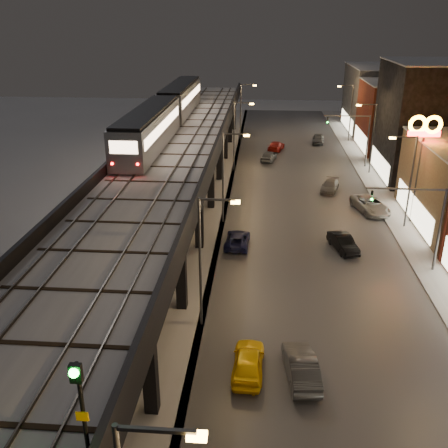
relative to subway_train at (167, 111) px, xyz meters
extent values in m
cube|color=#46474D|center=(16.00, -9.67, -8.51)|extent=(17.00, 120.00, 0.06)
cube|color=#9FA1A8|center=(26.00, -9.67, -8.47)|extent=(4.00, 120.00, 0.14)
cube|color=#9FA1A8|center=(2.50, -9.67, -8.51)|extent=(11.00, 120.00, 0.06)
cube|color=black|center=(2.50, -12.67, -2.74)|extent=(9.00, 100.00, 1.00)
cube|color=black|center=(-1.20, -39.67, -5.89)|extent=(0.70, 0.70, 5.30)
cube|color=black|center=(6.20, -39.67, -5.89)|extent=(0.70, 0.70, 5.30)
cube|color=black|center=(2.50, -39.67, -3.39)|extent=(8.00, 0.60, 0.50)
cube|color=black|center=(-1.20, -29.67, -5.89)|extent=(0.70, 0.70, 5.30)
cube|color=black|center=(6.20, -29.67, -5.89)|extent=(0.70, 0.70, 5.30)
cube|color=black|center=(2.50, -29.67, -3.39)|extent=(8.00, 0.60, 0.50)
cube|color=black|center=(-1.20, -19.67, -5.89)|extent=(0.70, 0.70, 5.30)
cube|color=black|center=(6.20, -19.67, -5.89)|extent=(0.70, 0.70, 5.30)
cube|color=black|center=(2.50, -19.67, -3.39)|extent=(8.00, 0.60, 0.50)
cube|color=black|center=(-1.20, -9.67, -5.89)|extent=(0.70, 0.70, 5.30)
cube|color=black|center=(6.20, -9.67, -5.89)|extent=(0.70, 0.70, 5.30)
cube|color=black|center=(2.50, -9.67, -3.39)|extent=(8.00, 0.60, 0.50)
cube|color=black|center=(-1.20, 0.33, -5.89)|extent=(0.70, 0.70, 5.30)
cube|color=black|center=(6.20, 0.33, -5.89)|extent=(0.70, 0.70, 5.30)
cube|color=black|center=(2.50, 0.33, -3.39)|extent=(8.00, 0.60, 0.50)
cube|color=black|center=(-1.20, 10.33, -5.89)|extent=(0.70, 0.70, 5.30)
cube|color=black|center=(6.20, 10.33, -5.89)|extent=(0.70, 0.70, 5.30)
cube|color=black|center=(2.50, 10.33, -3.39)|extent=(8.00, 0.60, 0.50)
cube|color=black|center=(-1.20, 20.33, -5.89)|extent=(0.70, 0.70, 5.30)
cube|color=black|center=(6.20, 20.33, -5.89)|extent=(0.70, 0.70, 5.30)
cube|color=black|center=(2.50, 20.33, -3.39)|extent=(8.00, 0.60, 0.50)
cube|color=black|center=(-1.20, 30.33, -5.89)|extent=(0.70, 0.70, 5.30)
cube|color=black|center=(6.20, 30.33, -5.89)|extent=(0.70, 0.70, 5.30)
cube|color=black|center=(2.50, 30.33, -3.39)|extent=(8.00, 0.60, 0.50)
cube|color=#B2B7C1|center=(2.50, -12.67, -2.16)|extent=(8.40, 100.00, 0.16)
cube|color=#332D28|center=(-0.72, -12.67, -2.00)|extent=(0.08, 98.00, 0.16)
cube|color=#332D28|center=(0.72, -12.67, -2.00)|extent=(0.08, 98.00, 0.16)
cube|color=#332D28|center=(3.78, -12.67, -2.00)|extent=(0.08, 98.00, 0.16)
cube|color=#332D28|center=(5.22, -12.67, -2.00)|extent=(0.08, 98.00, 0.16)
cube|color=black|center=(2.50, -42.67, -2.05)|extent=(7.80, 0.24, 0.06)
cube|color=black|center=(2.50, -26.67, -2.05)|extent=(7.80, 0.24, 0.06)
cube|color=black|center=(2.50, -10.67, -2.05)|extent=(7.80, 0.24, 0.06)
cube|color=black|center=(2.50, 5.33, -2.05)|extent=(7.80, 0.24, 0.06)
cube|color=black|center=(2.50, 21.33, -2.05)|extent=(7.80, 0.24, 0.06)
cube|color=black|center=(6.85, -12.67, -1.69)|extent=(0.30, 100.00, 1.10)
cube|color=black|center=(-1.85, -12.67, -1.69)|extent=(0.30, 100.00, 1.10)
cube|color=#FCF0C5|center=(26.45, -12.67, -6.94)|extent=(0.10, 12.00, 2.40)
cube|color=black|center=(32.50, 3.33, -1.54)|extent=(12.00, 13.00, 14.00)
cube|color=#FCF0C5|center=(26.45, 3.33, -6.94)|extent=(0.10, 10.40, 2.40)
cube|color=#B2B7C1|center=(32.50, 3.33, 5.54)|extent=(12.20, 13.20, 0.16)
cube|color=maroon|center=(32.50, 17.33, -3.54)|extent=(12.00, 12.00, 10.00)
cube|color=#FCF0C5|center=(26.45, 17.33, -6.94)|extent=(0.10, 9.60, 2.40)
cube|color=#B2B7C1|center=(32.50, 17.33, 1.54)|extent=(12.20, 12.20, 0.16)
cube|color=#424243|center=(32.50, 31.33, -3.04)|extent=(12.00, 16.00, 11.00)
cube|color=#FCF0C5|center=(26.45, 31.33, -6.94)|extent=(0.10, 12.80, 2.40)
cube|color=#B2B7C1|center=(32.50, 31.33, 2.54)|extent=(12.20, 16.20, 0.16)
cube|color=#38383A|center=(8.90, -49.67, 0.36)|extent=(2.20, 0.12, 0.12)
cube|color=gold|center=(10.00, -49.67, 0.24)|extent=(0.55, 0.28, 0.18)
cylinder|color=#38383A|center=(7.80, -31.67, -4.04)|extent=(0.18, 0.18, 9.00)
cube|color=#38383A|center=(8.90, -31.67, 0.36)|extent=(2.20, 0.12, 0.12)
cube|color=gold|center=(10.00, -31.67, 0.24)|extent=(0.55, 0.28, 0.18)
cylinder|color=#38383A|center=(7.80, -13.67, -4.04)|extent=(0.18, 0.18, 9.00)
cube|color=#38383A|center=(8.90, -13.67, 0.36)|extent=(2.20, 0.12, 0.12)
cube|color=gold|center=(10.00, -13.67, 0.24)|extent=(0.55, 0.28, 0.18)
cylinder|color=#38383A|center=(25.50, -13.67, -4.04)|extent=(0.18, 0.18, 9.00)
cube|color=#38383A|center=(24.40, -13.67, 0.36)|extent=(2.20, 0.12, 0.12)
cube|color=gold|center=(23.30, -13.67, 0.24)|extent=(0.55, 0.28, 0.18)
cylinder|color=#38383A|center=(7.80, 4.33, -4.04)|extent=(0.18, 0.18, 9.00)
cube|color=#38383A|center=(8.90, 4.33, 0.36)|extent=(2.20, 0.12, 0.12)
cube|color=gold|center=(10.00, 4.33, 0.24)|extent=(0.55, 0.28, 0.18)
cylinder|color=#38383A|center=(25.50, 4.33, -4.04)|extent=(0.18, 0.18, 9.00)
cube|color=#38383A|center=(24.40, 4.33, 0.36)|extent=(2.20, 0.12, 0.12)
cube|color=gold|center=(23.30, 4.33, 0.24)|extent=(0.55, 0.28, 0.18)
cylinder|color=#38383A|center=(7.80, 22.33, -4.04)|extent=(0.18, 0.18, 9.00)
cube|color=#38383A|center=(8.90, 22.33, 0.36)|extent=(2.20, 0.12, 0.12)
cube|color=gold|center=(10.00, 22.33, 0.24)|extent=(0.55, 0.28, 0.18)
cylinder|color=#38383A|center=(25.50, 22.33, -4.04)|extent=(0.18, 0.18, 9.00)
cube|color=#38383A|center=(24.40, 22.33, 0.36)|extent=(2.20, 0.12, 0.12)
cube|color=gold|center=(23.30, 22.33, 0.24)|extent=(0.55, 0.28, 0.18)
cylinder|color=#38383A|center=(25.50, -22.67, -5.04)|extent=(0.20, 0.20, 7.00)
cube|color=#38383A|center=(22.50, -22.67, -1.64)|extent=(6.00, 0.12, 0.12)
imported|color=black|center=(20.00, -22.67, -2.14)|extent=(0.20, 0.16, 1.00)
sphere|color=#0CFF26|center=(20.00, -22.82, -2.39)|extent=(0.18, 0.18, 0.18)
cylinder|color=#38383A|center=(25.50, 7.33, -5.04)|extent=(0.20, 0.20, 7.00)
cube|color=#38383A|center=(22.50, 7.33, -1.64)|extent=(6.00, 0.12, 0.12)
imported|color=black|center=(20.00, 7.33, -2.14)|extent=(0.20, 0.16, 1.00)
sphere|color=#0CFF26|center=(20.00, 7.18, -2.39)|extent=(0.18, 0.18, 0.18)
cube|color=gray|center=(0.00, -10.25, -0.12)|extent=(3.15, 19.03, 3.59)
cube|color=black|center=(0.00, -10.25, 1.81)|extent=(2.83, 18.48, 0.27)
cube|color=#FFD2A6|center=(-1.59, -10.25, 0.37)|extent=(0.05, 17.40, 0.98)
cube|color=#FFD2A6|center=(1.59, -10.25, 0.37)|extent=(0.05, 17.40, 0.98)
cube|color=gray|center=(0.00, 10.26, -0.12)|extent=(3.15, 19.03, 3.59)
cube|color=black|center=(0.00, 10.26, 1.81)|extent=(2.83, 18.48, 0.27)
cube|color=#FFD2A6|center=(-1.59, 10.26, 0.37)|extent=(0.05, 17.40, 0.98)
cube|color=#FFD2A6|center=(1.59, 10.26, 0.37)|extent=(0.05, 17.40, 0.98)
cube|color=#FFD2A6|center=(0.00, -19.77, 0.42)|extent=(2.39, 0.05, 1.09)
sphere|color=#FF0C0C|center=(-1.09, -19.79, -0.99)|extent=(0.22, 0.22, 0.22)
sphere|color=#FF0C0C|center=(1.09, -19.79, -0.99)|extent=(0.22, 0.22, 0.22)
cylinder|color=black|center=(6.40, -48.40, -0.26)|extent=(0.13, 0.13, 3.32)
cube|color=black|center=(6.40, -48.52, 1.13)|extent=(0.35, 0.20, 0.61)
sphere|color=#0CFF26|center=(6.40, -48.64, 1.24)|extent=(0.29, 0.29, 0.29)
cube|color=#F9BC00|center=(6.40, -48.50, -0.48)|extent=(0.39, 0.04, 0.33)
imported|color=yellow|center=(11.06, -36.30, -7.79)|extent=(1.90, 4.43, 1.49)
imported|color=#3C3E43|center=(14.05, -36.49, -7.78)|extent=(2.11, 4.74, 1.51)
imported|color=#141841|center=(9.53, -19.22, -7.92)|extent=(2.24, 4.52, 1.23)
imported|color=maroon|center=(13.58, 15.47, -7.86)|extent=(2.94, 4.95, 1.35)
imported|color=slate|center=(12.42, 9.33, -7.83)|extent=(2.60, 4.44, 1.42)
imported|color=black|center=(18.79, -19.40, -7.85)|extent=(2.54, 4.38, 1.37)
imported|color=#A1A1A1|center=(22.95, -9.80, -7.77)|extent=(3.94, 6.03, 1.54)
imported|color=#5A5C60|center=(19.51, -3.40, -7.91)|extent=(2.83, 4.59, 1.24)
imported|color=#464B52|center=(20.37, 20.34, -7.80)|extent=(2.29, 4.51, 1.47)
cylinder|color=#38383A|center=(26.50, -12.20, -4.26)|extent=(0.24, 0.24, 8.56)
cube|color=#FF0C0C|center=(26.50, -12.20, 0.35)|extent=(3.00, 0.25, 0.54)
torus|color=orange|center=(25.80, -12.20, 1.20)|extent=(1.76, 0.50, 1.73)
torus|color=orange|center=(27.20, -12.20, 1.20)|extent=(1.76, 0.50, 1.73)
camera|label=1|loc=(11.50, -59.58, 10.52)|focal=40.00mm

